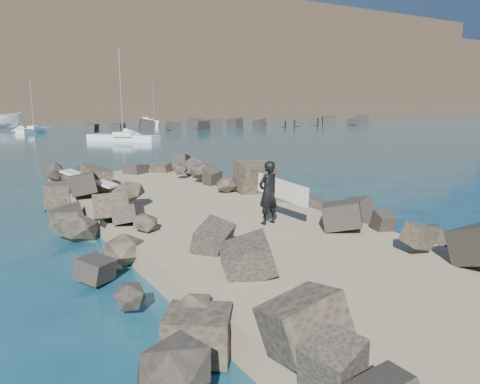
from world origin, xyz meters
The scene contains 15 objects.
ground centered at (0.00, 0.00, 0.00)m, with size 800.00×800.00×0.00m, color #0F384C.
jetty centered at (0.00, -2.00, 0.30)m, with size 6.00×26.00×0.60m, color #8C7759.
riprap_left centered at (-2.90, -1.50, 0.50)m, with size 2.60×22.00×1.00m, color black.
riprap_right centered at (2.90, -1.50, 0.50)m, with size 2.60×22.00×1.00m, color black.
breakwater_secondary centered at (35.00, 55.00, 0.60)m, with size 52.00×4.00×1.20m, color black.
headland centered at (10.00, 160.00, 16.00)m, with size 360.00×140.00×32.00m, color #2D4919.
surfboard_resting centered at (-2.38, 5.61, 1.04)m, with size 0.55×2.22×0.07m, color silver.
boat_imported centered at (-0.81, 70.38, 1.32)m, with size 2.56×6.81×2.63m, color silver.
surfer_with_board centered at (0.79, -1.24, 1.46)m, with size 0.89×2.11×1.70m.
radome centered at (99.35, 152.20, 43.37)m, with size 12.35×12.35×19.56m.
sailboat_b centered at (2.26, 57.14, 0.35)m, with size 4.99×5.32×7.33m.
sailboat_c centered at (8.29, 36.87, 0.35)m, with size 6.29×7.34×9.50m.
sailboat_d centered at (23.58, 68.74, 0.35)m, with size 3.65×6.47×7.79m.
sailboat_f centered at (29.26, 90.32, 0.35)m, with size 2.36×5.18×6.31m.
headland_buildings centered at (16.81, 152.19, 33.97)m, with size 137.50×30.50×5.00m.
Camera 1 is at (-6.16, -11.40, 3.77)m, focal length 35.00 mm.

